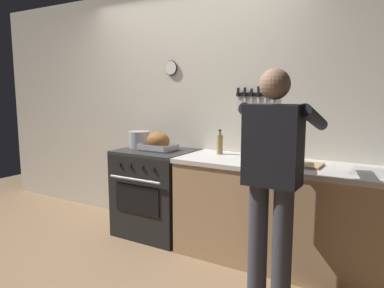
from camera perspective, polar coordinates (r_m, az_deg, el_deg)
name	(u,v)px	position (r m, az deg, el deg)	size (l,w,h in m)	color
ground_plane	(106,278)	(3.26, -13.19, -19.58)	(8.00, 8.00, 0.00)	#937251
wall_back	(192,110)	(3.96, -0.05, 5.25)	(6.00, 0.13, 2.60)	beige
counter_block	(291,215)	(3.31, 15.08, -10.57)	(2.03, 0.65, 0.90)	tan
stove	(156,192)	(3.93, -5.58, -7.42)	(0.76, 0.67, 0.90)	black
person_cook	(273,172)	(2.64, 12.44, -4.18)	(0.51, 0.63, 1.66)	#383842
roasting_pan	(158,142)	(3.80, -5.27, 0.31)	(0.35, 0.26, 0.19)	#B7B7BC
stock_pot	(139,139)	(4.01, -8.13, 0.71)	(0.22, 0.22, 0.18)	#B7B7BC
cutting_board	(299,164)	(3.16, 16.23, -3.01)	(0.36, 0.24, 0.02)	tan
bottle_vinegar	(220,144)	(3.57, 4.32, 0.02)	(0.06, 0.06, 0.24)	#997F4C
bottle_dish_soap	(280,149)	(3.45, 13.48, -0.80)	(0.07, 0.07, 0.20)	#338CCC
bottle_soy_sauce	(283,151)	(3.33, 13.92, -1.05)	(0.06, 0.06, 0.20)	black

